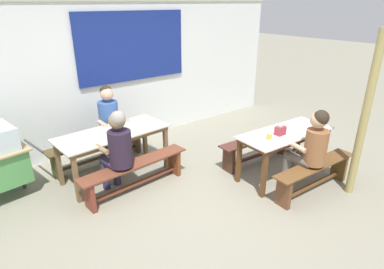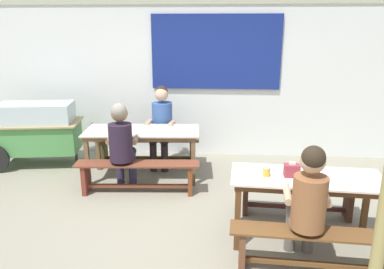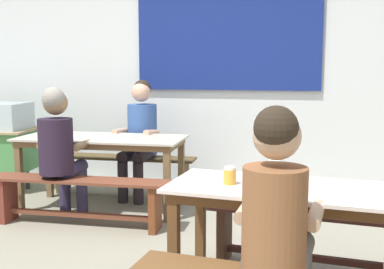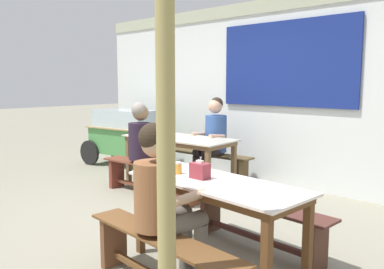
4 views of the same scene
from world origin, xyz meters
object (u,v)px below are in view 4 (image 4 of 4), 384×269
Objects in this scene: dining_table_near at (216,191)px; person_near_front at (163,194)px; bench_far_front at (151,175)px; tissue_box at (200,171)px; bench_far_back at (203,162)px; food_cart at (125,133)px; condiment_jar at (178,168)px; bench_near_front at (161,257)px; dining_table_far at (179,142)px; person_center_facing at (213,135)px; wooden_support_post at (166,154)px; bench_near_back at (258,219)px; person_left_back_turned at (143,141)px.

person_near_front reaches higher than dining_table_near.
bench_far_front is 2.18m from tissue_box.
bench_far_back is 0.98× the size of food_cart.
condiment_jar is at bearing -52.89° from bench_far_back.
bench_near_front is at bearing -34.04° from food_cart.
dining_table_far is 1.31× the size of person_center_facing.
dining_table_far is 2.99m from bench_near_front.
bench_far_front is at bearing 140.82° from wooden_support_post.
tissue_box is (3.71, -2.04, 0.21)m from food_cart.
bench_far_front is 3.20m from wooden_support_post.
wooden_support_post reaches higher than bench_far_back.
bench_far_back and bench_near_front have the same top height.
dining_table_near is 0.22m from tissue_box.
condiment_jar is (-0.45, -0.59, 0.51)m from bench_near_back.
bench_near_front is 0.88× the size of food_cart.
condiment_jar reaches higher than bench_far_back.
wooden_support_post reaches higher than person_center_facing.
wooden_support_post reaches higher than bench_far_front.
dining_table_near is at bearing -49.32° from person_center_facing.
dining_table_far reaches higher than bench_near_back.
person_center_facing reaches higher than tissue_box.
person_center_facing is (-1.74, 2.62, 0.02)m from person_near_front.
person_left_back_turned is (-0.14, -1.08, 0.43)m from bench_far_back.
tissue_box reaches higher than bench_near_back.
wooden_support_post is at bearing -76.51° from bench_near_back.
condiment_jar is (-0.32, 0.46, 0.08)m from person_near_front.
tissue_box is (1.88, -1.62, 0.14)m from dining_table_far.
bench_far_front is at bearing -27.75° from food_cart.
bench_near_front is 1.22× the size of person_near_front.
food_cart is at bearing -175.15° from bench_far_back.
dining_table_near is 15.28× the size of condiment_jar.
person_near_front is 0.55× the size of wooden_support_post.
bench_far_back is at bearing 169.83° from person_center_facing.
person_center_facing reaches higher than bench_near_back.
bench_far_front and bench_near_back have the same top height.
bench_far_front is 16.37× the size of condiment_jar.
person_center_facing is 8.56× the size of tissue_box.
dining_table_far reaches higher than bench_far_back.
bench_near_back is 1.12× the size of person_center_facing.
wooden_support_post is at bearing -51.33° from bench_far_back.
food_cart is 1.39× the size of person_near_front.
condiment_jar is at bearing 125.04° from bench_near_front.
dining_table_near is at bearing 113.14° from wooden_support_post.
bench_near_front is (2.05, -2.75, -0.01)m from bench_far_back.
person_center_facing is (0.21, 0.52, 0.07)m from dining_table_far.
bench_far_front is at bearing -86.08° from dining_table_far.
person_near_front is at bearing -55.39° from condiment_jar.
food_cart reaches higher than bench_near_front.
condiment_jar is 0.05× the size of wooden_support_post.
dining_table_near is 1.25× the size of person_left_back_turned.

